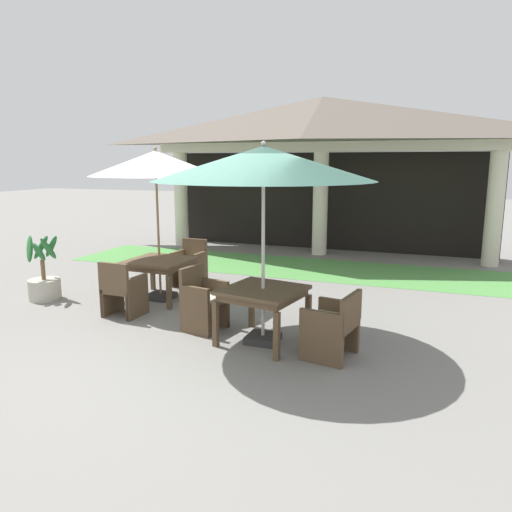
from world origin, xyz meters
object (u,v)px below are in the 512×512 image
Objects in this scene: patio_table_near_foreground at (263,295)px; patio_chair_near_foreground_west at (203,301)px; patio_chair_near_foreground_east at (333,326)px; potted_palm_left_edge at (44,282)px; patio_chair_mid_left_north at (190,264)px; patio_table_mid_left at (160,265)px; patio_umbrella_near_foreground at (263,164)px; patio_chair_mid_left_south at (123,290)px; patio_umbrella_mid_left at (156,165)px.

patio_table_near_foreground is 1.24× the size of patio_chair_near_foreground_west.
potted_palm_left_edge is at bearing 91.85° from patio_chair_near_foreground_east.
patio_chair_mid_left_north is (-1.41, 2.23, -0.01)m from patio_chair_near_foreground_west.
patio_table_mid_left is at bearing 90.00° from patio_chair_mid_left_north.
patio_umbrella_near_foreground is 3.20× the size of patio_chair_mid_left_south.
patio_umbrella_mid_left is at bearing 150.83° from patio_table_near_foreground.
patio_chair_mid_left_north is 1.00× the size of patio_chair_mid_left_south.
patio_table_near_foreground is 3.40m from patio_chair_mid_left_north.
patio_chair_mid_left_north is 2.11m from patio_chair_mid_left_south.
patio_umbrella_near_foreground is 3.10× the size of patio_chair_near_foreground_west.
patio_chair_near_foreground_east is 3.74m from patio_table_mid_left.
patio_chair_mid_left_north is at bearing 90.00° from patio_chair_mid_left_south.
patio_umbrella_near_foreground is 3.91m from patio_chair_mid_left_north.
patio_chair_mid_left_south is (-3.43, 0.47, 0.00)m from patio_chair_near_foreground_east.
patio_table_mid_left is (-2.42, 1.35, -1.75)m from patio_umbrella_near_foreground.
patio_chair_near_foreground_east is at bearing -10.16° from patio_table_near_foreground.
patio_table_mid_left is at bearing -33.69° from patio_umbrella_mid_left.
patio_chair_near_foreground_west is at bearing -3.14° from patio_chair_mid_left_south.
patio_umbrella_near_foreground is 3.40× the size of patio_chair_near_foreground_east.
patio_table_near_foreground is 3.25m from patio_umbrella_mid_left.
patio_chair_near_foreground_east is 0.72× the size of potted_palm_left_edge.
patio_chair_near_foreground_east is 0.94× the size of patio_chair_mid_left_north.
patio_table_mid_left is (-1.44, 1.17, 0.19)m from patio_chair_near_foreground_west.
patio_umbrella_mid_left reaches higher than patio_table_mid_left.
patio_table_near_foreground is 1.28× the size of patio_chair_mid_left_south.
patio_chair_mid_left_south is at bearing 173.09° from patio_table_near_foreground.
patio_table_near_foreground is 2.48m from patio_chair_mid_left_south.
patio_umbrella_near_foreground reaches higher than potted_palm_left_edge.
patio_umbrella_near_foreground is at bearing -7.89° from potted_palm_left_edge.
patio_chair_near_foreground_west is (-0.99, 0.18, -0.22)m from patio_table_near_foreground.
patio_chair_mid_left_north is (-2.39, 2.41, -1.95)m from patio_umbrella_near_foreground.
patio_umbrella_mid_left is 2.96× the size of patio_chair_mid_left_south.
patio_table_near_foreground is at bearing 90.00° from patio_chair_near_foreground_west.
patio_umbrella_mid_left reaches higher than patio_chair_mid_left_south.
patio_table_mid_left is 1.07m from patio_chair_mid_left_north.
patio_umbrella_near_foreground is 1.08× the size of patio_umbrella_mid_left.
patio_chair_near_foreground_west is 1.03× the size of patio_chair_mid_left_north.
patio_chair_mid_left_north is at bearing 62.76° from patio_chair_near_foreground_east.
patio_chair_mid_left_north is at bearing 88.44° from patio_umbrella_mid_left.
patio_umbrella_near_foreground reaches higher than patio_chair_near_foreground_east.
patio_table_mid_left is 1.73m from patio_umbrella_mid_left.
patio_umbrella_mid_left reaches higher than patio_chair_near_foreground_east.
patio_umbrella_near_foreground reaches higher than patio_table_near_foreground.
patio_chair_near_foreground_east reaches higher than patio_table_mid_left.
patio_chair_near_foreground_west is at bearing 123.81° from patio_chair_mid_left_north.
potted_palm_left_edge is at bearing -158.33° from patio_table_mid_left.
patio_chair_mid_left_south is (-0.03, -1.05, -1.93)m from patio_umbrella_mid_left.
patio_umbrella_mid_left reaches higher than potted_palm_left_edge.
patio_umbrella_near_foreground is 3.20× the size of patio_chair_mid_left_north.
patio_chair_mid_left_north is (0.03, 1.05, -0.20)m from patio_table_mid_left.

